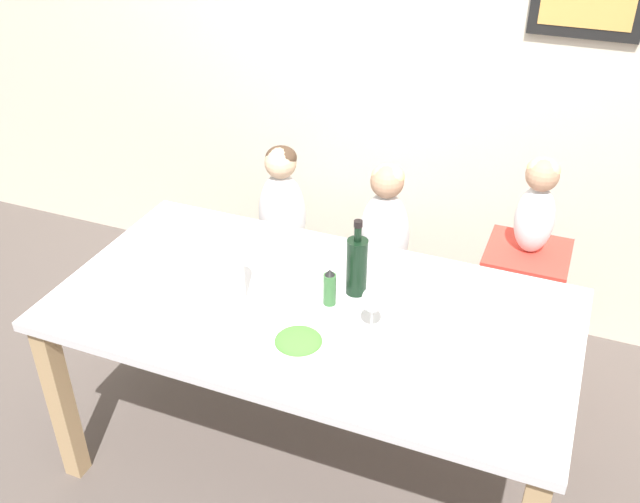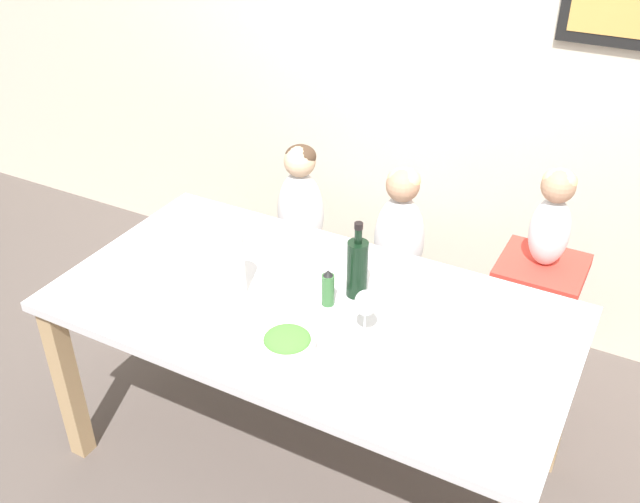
% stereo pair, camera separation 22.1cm
% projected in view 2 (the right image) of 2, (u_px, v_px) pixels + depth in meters
% --- Properties ---
extents(ground_plane, '(14.00, 14.00, 0.00)m').
position_uv_depth(ground_plane, '(312.00, 456.00, 2.87)').
color(ground_plane, '#564C47').
extents(wall_back, '(10.00, 0.09, 2.70)m').
position_uv_depth(wall_back, '(450.00, 42.00, 3.08)').
color(wall_back, beige).
rests_on(wall_back, ground_plane).
extents(dining_table, '(1.79, 0.93, 0.76)m').
position_uv_depth(dining_table, '(311.00, 326.00, 2.51)').
color(dining_table, silver).
rests_on(dining_table, ground_plane).
extents(chair_far_left, '(0.38, 0.37, 0.45)m').
position_uv_depth(chair_far_left, '(301.00, 265.00, 3.37)').
color(chair_far_left, silver).
rests_on(chair_far_left, ground_plane).
extents(chair_far_center, '(0.38, 0.37, 0.45)m').
position_uv_depth(chair_far_center, '(395.00, 293.00, 3.18)').
color(chair_far_center, silver).
rests_on(chair_far_center, ground_plane).
extents(chair_right_highchair, '(0.33, 0.32, 0.72)m').
position_uv_depth(chair_right_highchair, '(536.00, 298.00, 2.85)').
color(chair_right_highchair, silver).
rests_on(chair_right_highchair, ground_plane).
extents(person_child_left, '(0.22, 0.19, 0.53)m').
position_uv_depth(person_child_left, '(301.00, 202.00, 3.19)').
color(person_child_left, silver).
rests_on(person_child_left, chair_far_left).
extents(person_child_center, '(0.22, 0.19, 0.53)m').
position_uv_depth(person_child_center, '(400.00, 228.00, 3.00)').
color(person_child_center, silver).
rests_on(person_child_center, chair_far_center).
extents(person_baby_right, '(0.15, 0.13, 0.40)m').
position_uv_depth(person_baby_right, '(553.00, 214.00, 2.64)').
color(person_baby_right, silver).
rests_on(person_baby_right, chair_right_highchair).
extents(wine_bottle, '(0.07, 0.07, 0.29)m').
position_uv_depth(wine_bottle, '(357.00, 267.00, 2.46)').
color(wine_bottle, black).
rests_on(wine_bottle, dining_table).
extents(paper_towel_roll, '(0.12, 0.12, 0.25)m').
position_uv_depth(paper_towel_roll, '(228.00, 264.00, 2.45)').
color(paper_towel_roll, white).
rests_on(paper_towel_roll, dining_table).
extents(wine_glass_near, '(0.07, 0.07, 0.18)m').
position_uv_depth(wine_glass_near, '(365.00, 304.00, 2.26)').
color(wine_glass_near, white).
rests_on(wine_glass_near, dining_table).
extents(salad_bowl_large, '(0.18, 0.18, 0.08)m').
position_uv_depth(salad_bowl_large, '(287.00, 344.00, 2.22)').
color(salad_bowl_large, white).
rests_on(salad_bowl_large, dining_table).
extents(dinner_plate_front_left, '(0.20, 0.20, 0.01)m').
position_uv_depth(dinner_plate_front_left, '(142.00, 290.00, 2.53)').
color(dinner_plate_front_left, silver).
rests_on(dinner_plate_front_left, dining_table).
extents(dinner_plate_back_left, '(0.20, 0.20, 0.01)m').
position_uv_depth(dinner_plate_back_left, '(248.00, 236.00, 2.84)').
color(dinner_plate_back_left, silver).
rests_on(dinner_plate_back_left, dining_table).
extents(dinner_plate_back_right, '(0.20, 0.20, 0.01)m').
position_uv_depth(dinner_plate_back_right, '(477.00, 306.00, 2.45)').
color(dinner_plate_back_right, silver).
rests_on(dinner_plate_back_right, dining_table).
extents(condiment_bottle_hot_sauce, '(0.04, 0.04, 0.14)m').
position_uv_depth(condiment_bottle_hot_sauce, '(328.00, 288.00, 2.43)').
color(condiment_bottle_hot_sauce, '#336633').
rests_on(condiment_bottle_hot_sauce, dining_table).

